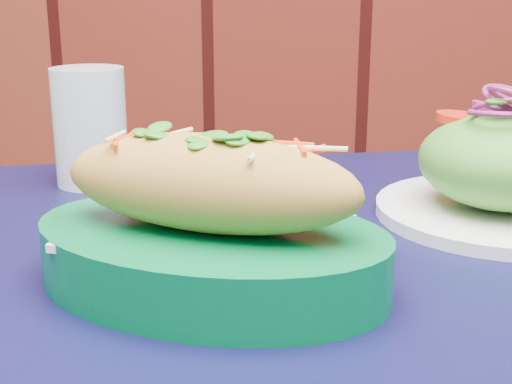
{
  "coord_description": "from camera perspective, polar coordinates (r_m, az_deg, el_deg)",
  "views": [
    {
      "loc": [
        -0.53,
        1.14,
        0.97
      ],
      "look_at": [
        -0.57,
        1.68,
        0.81
      ],
      "focal_mm": 50.0,
      "sensor_mm": 36.0,
      "label": 1
    }
  ],
  "objects": [
    {
      "name": "cafe_table",
      "position": [
        0.6,
        8.44,
        -14.33
      ],
      "size": [
        0.96,
        0.96,
        0.75
      ],
      "rotation": [
        0.0,
        0.0,
        0.23
      ],
      "color": "black",
      "rests_on": "ground"
    },
    {
      "name": "banh_mi_basket",
      "position": [
        0.52,
        -3.7,
        -2.75
      ],
      "size": [
        0.31,
        0.24,
        0.12
      ],
      "rotation": [
        0.0,
        0.0,
        -0.26
      ],
      "color": "#00602E",
      "rests_on": "cafe_table"
    },
    {
      "name": "salad_plate",
      "position": [
        0.72,
        19.18,
        1.71
      ],
      "size": [
        0.24,
        0.24,
        0.12
      ],
      "rotation": [
        0.0,
        0.0,
        -0.31
      ],
      "color": "white",
      "rests_on": "cafe_table"
    },
    {
      "name": "water_glass",
      "position": [
        0.81,
        -13.12,
        5.1
      ],
      "size": [
        0.08,
        0.08,
        0.13
      ],
      "primitive_type": "cylinder",
      "color": "silver",
      "rests_on": "cafe_table"
    }
  ]
}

